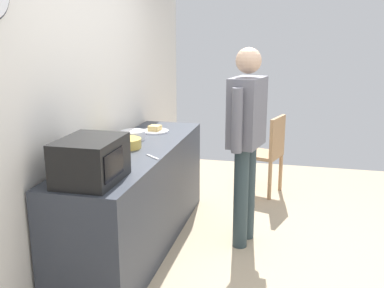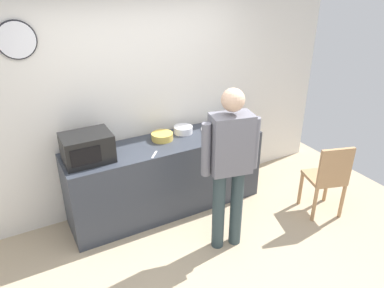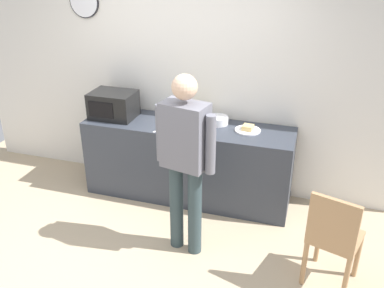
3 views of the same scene
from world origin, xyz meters
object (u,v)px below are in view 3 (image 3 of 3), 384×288
spoon_utensil (128,109)px  wooden_chair (333,236)px  microwave (113,105)px  person_standing (185,154)px  fork_utensil (160,130)px  salad_bowl (218,120)px  cereal_bowl (190,119)px  sandwich_plate (248,129)px

spoon_utensil → wooden_chair: wooden_chair is taller
microwave → wooden_chair: (2.49, -1.03, -0.53)m
person_standing → microwave: bearing=141.9°
fork_utensil → person_standing: size_ratio=0.10×
fork_utensil → spoon_utensil: (-0.60, 0.48, 0.00)m
salad_bowl → wooden_chair: (1.29, -1.18, -0.42)m
microwave → person_standing: 1.48m
microwave → fork_utensil: 0.70m
microwave → person_standing: (1.16, -0.91, -0.02)m
microwave → cereal_bowl: 0.90m
sandwich_plate → salad_bowl: (-0.35, 0.10, 0.02)m
salad_bowl → person_standing: 1.07m
microwave → sandwich_plate: bearing=2.1°
sandwich_plate → person_standing: bearing=-112.0°
sandwich_plate → spoon_utensil: 1.52m
microwave → wooden_chair: microwave is taller
cereal_bowl → fork_utensil: size_ratio=1.49×
spoon_utensil → person_standing: (1.11, -1.17, 0.13)m
microwave → spoon_utensil: (0.05, 0.26, -0.15)m
wooden_chair → sandwich_plate: bearing=131.0°
fork_utensil → microwave: bearing=161.4°
salad_bowl → spoon_utensil: bearing=174.9°
person_standing → wooden_chair: 1.43m
microwave → cereal_bowl: bearing=6.2°
salad_bowl → cereal_bowl: size_ratio=0.91×
salad_bowl → person_standing: size_ratio=0.13×
person_standing → wooden_chair: (1.33, -0.11, -0.52)m
microwave → wooden_chair: bearing=-22.4°
salad_bowl → cereal_bowl: bearing=-169.4°
person_standing → wooden_chair: bearing=-4.9°
microwave → fork_utensil: microwave is taller
spoon_utensil → wooden_chair: size_ratio=0.18×
microwave → salad_bowl: (1.20, 0.15, -0.11)m
cereal_bowl → wooden_chair: bearing=-35.1°
person_standing → cereal_bowl: bearing=105.0°
spoon_utensil → person_standing: 1.62m
salad_bowl → cereal_bowl: (-0.31, -0.06, -0.00)m
sandwich_plate → cereal_bowl: 0.66m
microwave → spoon_utensil: bearing=79.5°
microwave → person_standing: person_standing is taller
sandwich_plate → wooden_chair: sandwich_plate is taller
wooden_chair → salad_bowl: bearing=137.6°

